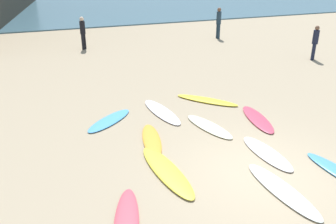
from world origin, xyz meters
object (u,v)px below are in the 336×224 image
(surfboard_3, at_px, (209,126))
(beachgoer_near, at_px, (315,41))
(surfboard_0, at_px, (167,171))
(surfboard_7, at_px, (162,112))
(surfboard_4, at_px, (282,190))
(surfboard_2, at_px, (258,119))
(surfboard_1, at_px, (109,120))
(surfboard_6, at_px, (267,153))
(beachgoer_mid, at_px, (219,21))
(surfboard_5, at_px, (152,140))
(surfboard_8, at_px, (207,100))
(beachgoer_far, at_px, (83,31))

(surfboard_3, bearing_deg, beachgoer_near, 17.22)
(surfboard_0, bearing_deg, surfboard_7, 66.64)
(surfboard_4, relative_size, beachgoer_near, 1.44)
(surfboard_3, xyz_separation_m, beachgoer_near, (7.89, 5.18, 0.88))
(surfboard_2, distance_m, surfboard_3, 1.69)
(surfboard_0, xyz_separation_m, surfboard_1, (-0.80, 3.31, -0.01))
(surfboard_6, bearing_deg, beachgoer_mid, -114.73)
(surfboard_5, bearing_deg, surfboard_8, -131.19)
(beachgoer_near, distance_m, beachgoer_far, 11.76)
(surfboard_0, relative_size, beachgoer_near, 1.56)
(surfboard_1, relative_size, beachgoer_far, 1.14)
(beachgoer_near, bearing_deg, surfboard_1, 158.64)
(surfboard_1, distance_m, surfboard_8, 3.64)
(surfboard_4, height_order, surfboard_5, surfboard_5)
(surfboard_7, distance_m, surfboard_8, 1.88)
(surfboard_6, bearing_deg, surfboard_1, -47.49)
(surfboard_4, height_order, beachgoer_far, beachgoer_far)
(surfboard_2, xyz_separation_m, beachgoer_near, (6.20, 5.19, 0.88))
(beachgoer_far, bearing_deg, surfboard_0, -144.93)
(surfboard_2, relative_size, surfboard_4, 0.88)
(surfboard_3, bearing_deg, surfboard_5, 172.05)
(surfboard_6, bearing_deg, surfboard_8, -94.63)
(surfboard_5, distance_m, surfboard_7, 1.99)
(surfboard_1, xyz_separation_m, beachgoer_near, (10.69, 3.77, 0.88))
(surfboard_6, bearing_deg, beachgoer_far, -80.35)
(surfboard_7, bearing_deg, surfboard_0, 64.63)
(surfboard_5, distance_m, surfboard_8, 3.49)
(surfboard_3, bearing_deg, surfboard_6, -84.07)
(surfboard_6, xyz_separation_m, beachgoer_mid, (4.73, 12.78, 0.98))
(surfboard_2, xyz_separation_m, surfboard_4, (-1.47, -3.47, -0.00))
(surfboard_3, xyz_separation_m, surfboard_8, (0.80, 1.94, 0.01))
(surfboard_8, height_order, beachgoer_mid, beachgoer_mid)
(surfboard_6, xyz_separation_m, surfboard_7, (-1.82, 3.46, 0.00))
(surfboard_0, bearing_deg, surfboard_2, 19.78)
(surfboard_6, height_order, beachgoer_mid, beachgoer_mid)
(beachgoer_mid, bearing_deg, surfboard_1, 137.56)
(surfboard_3, height_order, surfboard_5, surfboard_5)
(surfboard_7, bearing_deg, surfboard_5, 54.41)
(surfboard_3, height_order, beachgoer_far, beachgoer_far)
(surfboard_1, distance_m, beachgoer_far, 9.49)
(surfboard_0, height_order, surfboard_3, surfboard_0)
(beachgoer_far, bearing_deg, surfboard_3, -134.21)
(surfboard_6, xyz_separation_m, surfboard_8, (0.01, 3.89, 0.01))
(surfboard_6, relative_size, beachgoer_far, 1.15)
(surfboard_2, distance_m, beachgoer_far, 11.64)
(surfboard_6, bearing_deg, surfboard_5, -36.40)
(surfboard_1, xyz_separation_m, beachgoer_far, (0.38, 9.44, 0.92))
(surfboard_3, bearing_deg, surfboard_0, -152.46)
(beachgoer_far, bearing_deg, beachgoer_mid, -56.85)
(surfboard_1, relative_size, surfboard_4, 0.82)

